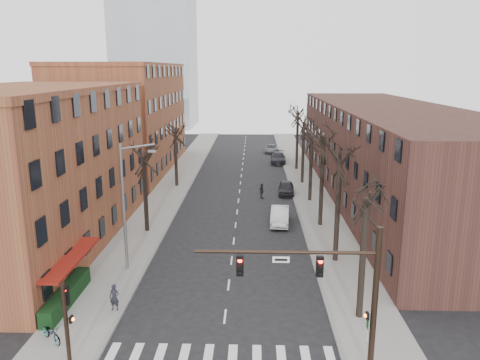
# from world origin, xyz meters

# --- Properties ---
(ground) EXTENTS (160.00, 160.00, 0.00)m
(ground) POSITION_xyz_m (0.00, 0.00, 0.00)
(ground) COLOR black
(ground) RESTS_ON ground
(sidewalk_left) EXTENTS (4.00, 90.00, 0.15)m
(sidewalk_left) POSITION_xyz_m (-8.00, 35.00, 0.07)
(sidewalk_left) COLOR gray
(sidewalk_left) RESTS_ON ground
(sidewalk_right) EXTENTS (4.00, 90.00, 0.15)m
(sidewalk_right) POSITION_xyz_m (8.00, 35.00, 0.07)
(sidewalk_right) COLOR gray
(sidewalk_right) RESTS_ON ground
(building_left_near) EXTENTS (12.00, 26.00, 12.00)m
(building_left_near) POSITION_xyz_m (-16.00, 15.00, 6.00)
(building_left_near) COLOR brown
(building_left_near) RESTS_ON ground
(building_left_far) EXTENTS (12.00, 28.00, 14.00)m
(building_left_far) POSITION_xyz_m (-16.00, 44.00, 7.00)
(building_left_far) COLOR brown
(building_left_far) RESTS_ON ground
(building_right) EXTENTS (12.00, 50.00, 10.00)m
(building_right) POSITION_xyz_m (16.00, 30.00, 5.00)
(building_right) COLOR #462820
(building_right) RESTS_ON ground
(awning_left) EXTENTS (1.20, 7.00, 0.15)m
(awning_left) POSITION_xyz_m (-9.40, 6.00, 0.00)
(awning_left) COLOR maroon
(awning_left) RESTS_ON ground
(hedge) EXTENTS (0.80, 6.00, 1.00)m
(hedge) POSITION_xyz_m (-9.50, 5.00, 0.65)
(hedge) COLOR black
(hedge) RESTS_ON sidewalk_left
(tree_right_a) EXTENTS (5.20, 5.20, 10.00)m
(tree_right_a) POSITION_xyz_m (7.60, 4.00, 0.00)
(tree_right_a) COLOR black
(tree_right_a) RESTS_ON ground
(tree_right_b) EXTENTS (5.20, 5.20, 10.80)m
(tree_right_b) POSITION_xyz_m (7.60, 12.00, 0.00)
(tree_right_b) COLOR black
(tree_right_b) RESTS_ON ground
(tree_right_c) EXTENTS (5.20, 5.20, 11.60)m
(tree_right_c) POSITION_xyz_m (7.60, 20.00, 0.00)
(tree_right_c) COLOR black
(tree_right_c) RESTS_ON ground
(tree_right_d) EXTENTS (5.20, 5.20, 10.00)m
(tree_right_d) POSITION_xyz_m (7.60, 28.00, 0.00)
(tree_right_d) COLOR black
(tree_right_d) RESTS_ON ground
(tree_right_e) EXTENTS (5.20, 5.20, 10.80)m
(tree_right_e) POSITION_xyz_m (7.60, 36.00, 0.00)
(tree_right_e) COLOR black
(tree_right_e) RESTS_ON ground
(tree_right_f) EXTENTS (5.20, 5.20, 11.60)m
(tree_right_f) POSITION_xyz_m (7.60, 44.00, 0.00)
(tree_right_f) COLOR black
(tree_right_f) RESTS_ON ground
(tree_left_a) EXTENTS (5.20, 5.20, 9.50)m
(tree_left_a) POSITION_xyz_m (-7.60, 18.00, 0.00)
(tree_left_a) COLOR black
(tree_left_a) RESTS_ON ground
(tree_left_b) EXTENTS (5.20, 5.20, 9.50)m
(tree_left_b) POSITION_xyz_m (-7.60, 34.00, 0.00)
(tree_left_b) COLOR black
(tree_left_b) RESTS_ON ground
(signal_mast_arm) EXTENTS (8.14, 0.30, 7.20)m
(signal_mast_arm) POSITION_xyz_m (5.45, -1.00, 4.40)
(signal_mast_arm) COLOR black
(signal_mast_arm) RESTS_ON ground
(signal_pole_left) EXTENTS (0.47, 0.44, 4.40)m
(signal_pole_left) POSITION_xyz_m (-6.99, -0.95, 2.61)
(signal_pole_left) COLOR black
(signal_pole_left) RESTS_ON ground
(streetlight) EXTENTS (2.45, 0.22, 9.03)m
(streetlight) POSITION_xyz_m (-7.03, 10.00, 5.01)
(streetlight) COLOR slate
(streetlight) RESTS_ON ground
(silver_sedan) EXTENTS (1.95, 4.73, 1.52)m
(silver_sedan) POSITION_xyz_m (4.00, 20.49, 0.76)
(silver_sedan) COLOR #B7BBBE
(silver_sedan) RESTS_ON ground
(parked_car_near) EXTENTS (1.95, 4.33, 1.45)m
(parked_car_near) POSITION_xyz_m (5.30, 30.95, 0.72)
(parked_car_near) COLOR black
(parked_car_near) RESTS_ON ground
(parked_car_mid) EXTENTS (2.41, 5.42, 1.55)m
(parked_car_mid) POSITION_xyz_m (5.30, 48.74, 0.77)
(parked_car_mid) COLOR black
(parked_car_mid) RESTS_ON ground
(parked_car_far) EXTENTS (2.37, 4.76, 1.30)m
(parked_car_far) POSITION_xyz_m (4.58, 57.76, 0.65)
(parked_car_far) COLOR slate
(parked_car_far) RESTS_ON ground
(pedestrian_a) EXTENTS (0.60, 0.42, 1.57)m
(pedestrian_a) POSITION_xyz_m (-6.40, 4.29, 0.94)
(pedestrian_a) COLOR black
(pedestrian_a) RESTS_ON sidewalk_left
(pedestrian_crossing) EXTENTS (0.69, 1.07, 1.70)m
(pedestrian_crossing) POSITION_xyz_m (2.51, 28.97, 0.85)
(pedestrian_crossing) COLOR black
(pedestrian_crossing) RESTS_ON ground
(bicycle) EXTENTS (1.73, 1.58, 0.92)m
(bicycle) POSITION_xyz_m (-8.72, 1.05, 0.61)
(bicycle) COLOR gray
(bicycle) RESTS_ON sidewalk_left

